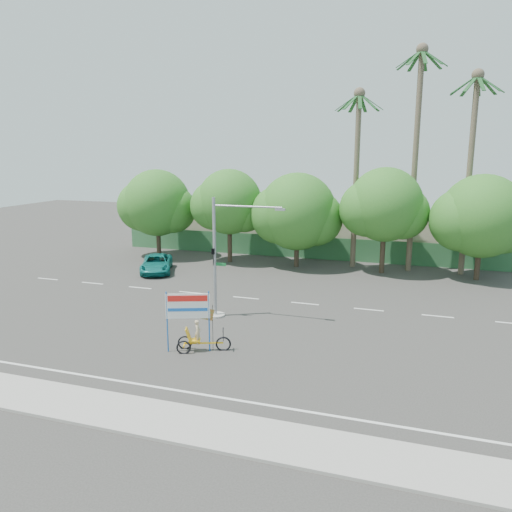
% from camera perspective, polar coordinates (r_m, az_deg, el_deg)
% --- Properties ---
extents(ground, '(120.00, 120.00, 0.00)m').
position_cam_1_polar(ground, '(25.45, -2.90, -10.15)').
color(ground, '#33302D').
rests_on(ground, ground).
extents(sidewalk_near, '(50.00, 2.40, 0.12)m').
position_cam_1_polar(sidewalk_near, '(19.32, -11.32, -17.78)').
color(sidewalk_near, gray).
rests_on(sidewalk_near, ground).
extents(fence, '(38.00, 0.08, 2.00)m').
position_cam_1_polar(fence, '(45.13, 6.93, 0.91)').
color(fence, '#336B3D').
rests_on(fence, ground).
extents(building_left, '(12.00, 8.00, 4.00)m').
position_cam_1_polar(building_left, '(52.00, -2.92, 3.56)').
color(building_left, beige).
rests_on(building_left, ground).
extents(building_right, '(14.00, 8.00, 3.60)m').
position_cam_1_polar(building_right, '(48.61, 17.31, 2.20)').
color(building_right, beige).
rests_on(building_right, ground).
extents(tree_far_left, '(7.14, 6.00, 7.96)m').
position_cam_1_polar(tree_far_left, '(46.18, -11.29, 5.74)').
color(tree_far_left, '#473828').
rests_on(tree_far_left, ground).
extents(tree_left, '(6.66, 5.60, 8.07)m').
position_cam_1_polar(tree_left, '(43.15, -3.12, 5.93)').
color(tree_left, '#473828').
rests_on(tree_left, ground).
extents(tree_center, '(7.62, 6.40, 7.85)m').
position_cam_1_polar(tree_center, '(41.43, 4.66, 4.83)').
color(tree_center, '#473828').
rests_on(tree_center, ground).
extents(tree_right, '(6.90, 5.80, 8.36)m').
position_cam_1_polar(tree_right, '(40.30, 14.45, 5.40)').
color(tree_right, '#473828').
rests_on(tree_right, ground).
extents(tree_far_right, '(7.38, 6.20, 7.94)m').
position_cam_1_polar(tree_far_right, '(40.52, 24.33, 3.90)').
color(tree_far_right, '#473828').
rests_on(tree_far_right, ground).
extents(palm_tall, '(3.73, 3.79, 17.45)m').
position_cam_1_polar(palm_tall, '(41.49, 17.87, 12.62)').
color(palm_tall, '#70604C').
rests_on(palm_tall, ground).
extents(palm_mid, '(3.73, 3.79, 15.45)m').
position_cam_1_polar(palm_mid, '(41.62, 23.37, 10.75)').
color(palm_mid, '#70604C').
rests_on(palm_mid, ground).
extents(palm_short, '(3.73, 3.79, 14.45)m').
position_cam_1_polar(palm_short, '(41.79, 11.44, 10.74)').
color(palm_short, '#70604C').
rests_on(palm_short, ground).
extents(traffic_signal, '(4.72, 1.10, 7.00)m').
position_cam_1_polar(traffic_signal, '(28.88, -4.19, -1.40)').
color(traffic_signal, gray).
rests_on(traffic_signal, ground).
extents(trike_billboard, '(2.94, 1.37, 3.06)m').
position_cam_1_polar(trike_billboard, '(24.48, -7.04, -8.06)').
color(trike_billboard, black).
rests_on(trike_billboard, ground).
extents(pickup_truck, '(4.12, 5.47, 1.38)m').
position_cam_1_polar(pickup_truck, '(40.79, -11.30, -0.86)').
color(pickup_truck, '#0F6F69').
rests_on(pickup_truck, ground).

